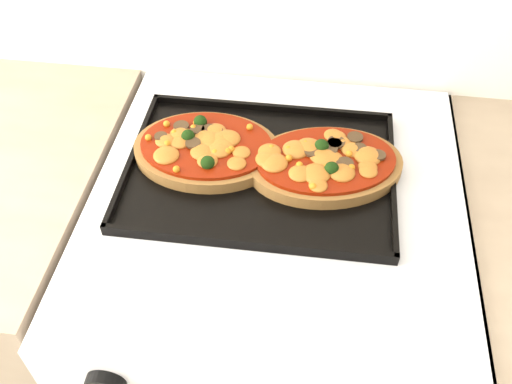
% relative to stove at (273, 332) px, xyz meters
% --- Properties ---
extents(stove, '(0.60, 0.60, 0.91)m').
position_rel_stove_xyz_m(stove, '(0.00, 0.00, 0.00)').
color(stove, white).
rests_on(stove, floor).
extents(baking_tray, '(0.43, 0.32, 0.02)m').
position_rel_stove_xyz_m(baking_tray, '(-0.03, 0.03, 0.47)').
color(baking_tray, black).
rests_on(baking_tray, stove).
extents(pizza_left, '(0.25, 0.18, 0.04)m').
position_rel_stove_xyz_m(pizza_left, '(-0.13, 0.05, 0.48)').
color(pizza_left, brown).
rests_on(pizza_left, baking_tray).
extents(pizza_right, '(0.28, 0.22, 0.04)m').
position_rel_stove_xyz_m(pizza_right, '(0.07, 0.04, 0.48)').
color(pizza_right, brown).
rests_on(pizza_right, baking_tray).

